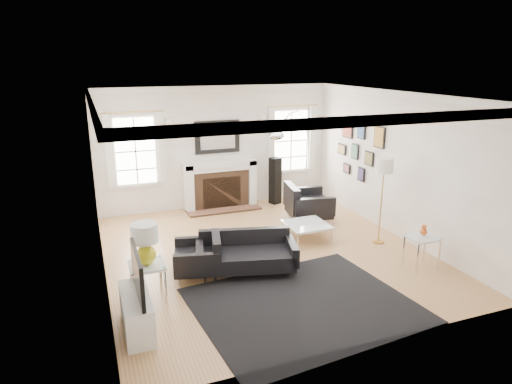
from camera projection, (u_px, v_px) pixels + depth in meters
name	position (u px, v px, depth m)	size (l,w,h in m)	color
floor	(265.00, 253.00, 8.25)	(6.00, 6.00, 0.00)	#A57845
back_wall	(217.00, 147.00, 10.55)	(5.50, 0.04, 2.80)	white
front_wall	(364.00, 240.00, 5.16)	(5.50, 0.04, 2.80)	white
left_wall	(98.00, 194.00, 6.92)	(0.04, 6.00, 2.80)	white
right_wall	(398.00, 165.00, 8.79)	(0.04, 6.00, 2.80)	white
ceiling	(266.00, 95.00, 7.46)	(5.50, 6.00, 0.02)	white
crown_molding	(266.00, 99.00, 7.48)	(5.50, 6.00, 0.12)	white
fireplace	(221.00, 185.00, 10.60)	(1.70, 0.69, 1.11)	white
mantel_mirror	(217.00, 137.00, 10.44)	(1.05, 0.07, 0.75)	black
window_left	(135.00, 151.00, 9.85)	(1.24, 0.15, 1.62)	white
window_right	(291.00, 140.00, 11.11)	(1.24, 0.15, 1.62)	white
gallery_wall	(359.00, 147.00, 9.90)	(0.04, 1.73, 1.29)	black
tv_unit	(137.00, 307.00, 5.80)	(0.35, 1.00, 1.09)	white
area_rug	(303.00, 305.00, 6.48)	(2.97, 2.48, 0.01)	black
sofa	(246.00, 254.00, 7.47)	(1.75, 1.10, 0.53)	black
armchair_left	(200.00, 258.00, 7.31)	(0.89, 0.96, 0.55)	black
armchair_right	(306.00, 204.00, 9.78)	(1.04, 1.12, 0.66)	black
coffee_table	(307.00, 225.00, 8.70)	(0.78, 0.78, 0.35)	silver
side_table_left	(147.00, 271.00, 6.52)	(0.51, 0.51, 0.56)	silver
nesting_table	(422.00, 243.00, 7.53)	(0.51, 0.43, 0.56)	silver
gourd_lamp	(145.00, 241.00, 6.40)	(0.38, 0.38, 0.61)	gold
orange_vase	(424.00, 231.00, 7.47)	(0.12, 0.12, 0.18)	#CA541A
arc_floor_lamp	(294.00, 156.00, 10.26)	(1.66, 1.54, 2.35)	silver
stick_floor_lamp	(384.00, 170.00, 8.30)	(0.33, 0.33, 1.65)	#B58C3F
speaker_tower	(275.00, 181.00, 10.92)	(0.22, 0.22, 1.12)	black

